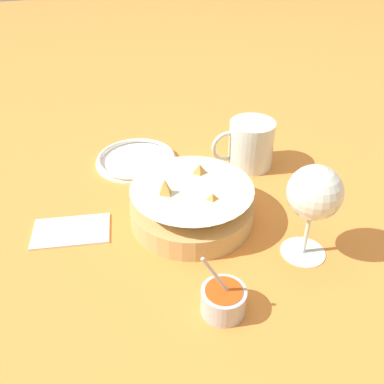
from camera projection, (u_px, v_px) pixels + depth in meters
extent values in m
plane|color=orange|center=(188.00, 220.00, 0.77)|extent=(4.00, 4.00, 0.00)
cylinder|color=tan|center=(192.00, 210.00, 0.76)|extent=(0.22, 0.22, 0.04)
cone|color=beige|center=(192.00, 203.00, 0.75)|extent=(0.21, 0.21, 0.07)
cylinder|color=#3D842D|center=(192.00, 210.00, 0.75)|extent=(0.16, 0.16, 0.01)
pyramid|color=#CC8E42|center=(165.00, 197.00, 0.72)|extent=(0.06, 0.07, 0.07)
pyramid|color=#CC8E42|center=(212.00, 207.00, 0.71)|extent=(0.08, 0.07, 0.05)
pyramid|color=#CC8E42|center=(199.00, 179.00, 0.77)|extent=(0.07, 0.05, 0.06)
cylinder|color=#B7B7BC|center=(226.00, 300.00, 0.59)|extent=(0.06, 0.06, 0.04)
cylinder|color=#CC4C14|center=(227.00, 297.00, 0.59)|extent=(0.05, 0.05, 0.03)
cylinder|color=#B7B7BC|center=(220.00, 281.00, 0.57)|extent=(0.05, 0.01, 0.10)
cylinder|color=silver|center=(303.00, 252.00, 0.70)|extent=(0.07, 0.07, 0.00)
cylinder|color=silver|center=(307.00, 232.00, 0.67)|extent=(0.01, 0.01, 0.08)
sphere|color=silver|center=(315.00, 192.00, 0.63)|extent=(0.08, 0.08, 0.08)
sphere|color=#DBD17A|center=(314.00, 198.00, 0.63)|extent=(0.06, 0.06, 0.06)
cylinder|color=silver|center=(251.00, 144.00, 0.89)|extent=(0.09, 0.09, 0.10)
cylinder|color=#935119|center=(251.00, 149.00, 0.90)|extent=(0.08, 0.08, 0.07)
torus|color=silver|center=(228.00, 146.00, 0.88)|extent=(0.07, 0.01, 0.07)
cylinder|color=white|center=(136.00, 160.00, 0.93)|extent=(0.17, 0.17, 0.01)
torus|color=white|center=(136.00, 158.00, 0.92)|extent=(0.17, 0.17, 0.01)
cube|color=white|center=(71.00, 230.00, 0.74)|extent=(0.14, 0.09, 0.01)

